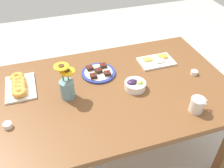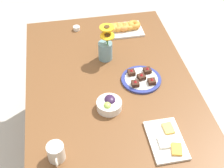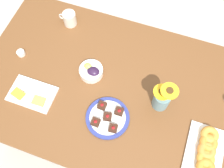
{
  "view_description": "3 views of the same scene",
  "coord_description": "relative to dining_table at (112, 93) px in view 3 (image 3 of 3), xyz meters",
  "views": [
    {
      "loc": [
        -0.39,
        -1.2,
        1.8
      ],
      "look_at": [
        0.0,
        0.0,
        0.78
      ],
      "focal_mm": 40.0,
      "sensor_mm": 36.0,
      "label": 1
    },
    {
      "loc": [
        1.28,
        -0.24,
        2.03
      ],
      "look_at": [
        0.0,
        0.0,
        0.78
      ],
      "focal_mm": 50.0,
      "sensor_mm": 36.0,
      "label": 2
    },
    {
      "loc": [
        -0.2,
        0.57,
        2.06
      ],
      "look_at": [
        0.0,
        0.0,
        0.78
      ],
      "focal_mm": 40.0,
      "sensor_mm": 36.0,
      "label": 3
    }
  ],
  "objects": [
    {
      "name": "flower_vase",
      "position": [
        -0.29,
        0.01,
        0.17
      ],
      "size": [
        0.12,
        0.1,
        0.23
      ],
      "color": "#6B939E",
      "rests_on": "dining_table"
    },
    {
      "name": "croissant_platter",
      "position": [
        -0.58,
        0.19,
        0.11
      ],
      "size": [
        0.19,
        0.28,
        0.05
      ],
      "color": "white",
      "rests_on": "dining_table"
    },
    {
      "name": "coffee_mug",
      "position": [
        0.41,
        -0.35,
        0.13
      ],
      "size": [
        0.12,
        0.08,
        0.09
      ],
      "color": "beige",
      "rests_on": "dining_table"
    },
    {
      "name": "dining_table",
      "position": [
        0.0,
        0.0,
        0.0
      ],
      "size": [
        1.6,
        1.0,
        0.74
      ],
      "color": "brown",
      "rests_on": "ground_plane"
    },
    {
      "name": "jam_cup_berry",
      "position": [
        0.6,
        -0.02,
        0.1
      ],
      "size": [
        0.05,
        0.05,
        0.03
      ],
      "color": "white",
      "rests_on": "dining_table"
    },
    {
      "name": "grape_bowl",
      "position": [
        0.14,
        -0.04,
        0.12
      ],
      "size": [
        0.14,
        0.14,
        0.07
      ],
      "color": "white",
      "rests_on": "dining_table"
    },
    {
      "name": "cheese_platter",
      "position": [
        0.42,
        0.2,
        0.09
      ],
      "size": [
        0.26,
        0.17,
        0.03
      ],
      "color": "white",
      "rests_on": "dining_table"
    },
    {
      "name": "dessert_plate",
      "position": [
        -0.04,
        0.19,
        0.1
      ],
      "size": [
        0.24,
        0.24,
        0.05
      ],
      "color": "navy",
      "rests_on": "dining_table"
    },
    {
      "name": "ground_plane",
      "position": [
        0.0,
        0.0,
        -0.65
      ],
      "size": [
        6.0,
        6.0,
        0.0
      ],
      "primitive_type": "plane",
      "color": "#B7B2A8"
    }
  ]
}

